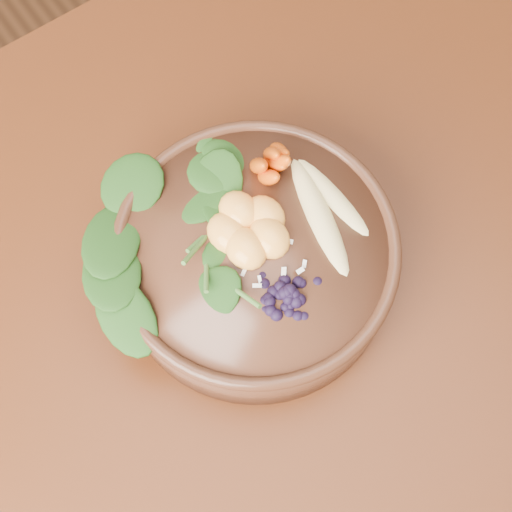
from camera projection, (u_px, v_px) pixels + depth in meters
ground at (384, 334)px, 1.49m from camera, size 4.00×4.00×0.00m
dining_table at (473, 192)px, 0.88m from camera, size 1.60×0.90×0.75m
stoneware_bowl at (256, 260)px, 0.71m from camera, size 0.31×0.31×0.07m
kale_heap at (187, 208)px, 0.66m from camera, size 0.20×0.18×0.04m
carrot_cluster at (265, 143)px, 0.67m from camera, size 0.06×0.06×0.08m
banana_halves at (327, 200)px, 0.68m from camera, size 0.07×0.15×0.03m
mandarin_cluster at (249, 224)px, 0.67m from camera, size 0.09×0.10×0.03m
blueberry_pile at (289, 288)px, 0.64m from camera, size 0.14×0.11×0.04m
coconut_flakes at (267, 260)px, 0.66m from camera, size 0.09×0.08×0.01m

